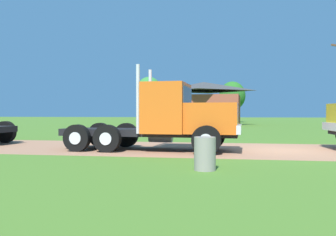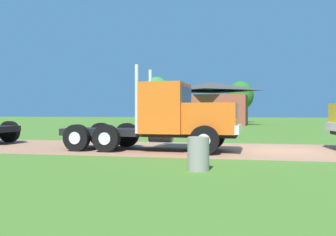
{
  "view_description": "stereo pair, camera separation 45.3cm",
  "coord_description": "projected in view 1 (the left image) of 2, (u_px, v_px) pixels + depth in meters",
  "views": [
    {
      "loc": [
        -2.06,
        -14.76,
        1.52
      ],
      "look_at": [
        -4.6,
        0.1,
        1.29
      ],
      "focal_mm": 37.92,
      "sensor_mm": 36.0,
      "label": 1
    },
    {
      "loc": [
        -1.61,
        -14.68,
        1.52
      ],
      "look_at": [
        -4.6,
        0.1,
        1.29
      ],
      "focal_mm": 37.92,
      "sensor_mm": 36.0,
      "label": 2
    }
  ],
  "objects": [
    {
      "name": "ground_plane",
      "position": [
        280.0,
        150.0,
        14.23
      ],
      "size": [
        200.0,
        200.0,
        0.0
      ],
      "primitive_type": "plane",
      "color": "#466E24"
    },
    {
      "name": "dirt_track",
      "position": [
        280.0,
        150.0,
        14.23
      ],
      "size": [
        120.0,
        6.13,
        0.01
      ],
      "primitive_type": "cube",
      "color": "#9E6C4E",
      "rests_on": "ground_plane"
    },
    {
      "name": "truck_foreground_white",
      "position": [
        172.0,
        119.0,
        14.08
      ],
      "size": [
        7.32,
        2.83,
        3.35
      ],
      "color": "black",
      "rests_on": "ground_plane"
    },
    {
      "name": "steel_barrel",
      "position": [
        205.0,
        154.0,
        9.31
      ],
      "size": [
        0.57,
        0.57,
        0.88
      ],
      "primitive_type": "cylinder",
      "color": "gray",
      "rests_on": "ground_plane"
    },
    {
      "name": "shed_building",
      "position": [
        204.0,
        104.0,
        43.87
      ],
      "size": [
        9.57,
        8.14,
        5.3
      ],
      "color": "brown",
      "rests_on": "ground_plane"
    },
    {
      "name": "tree_left",
      "position": [
        149.0,
        91.0,
        53.53
      ],
      "size": [
        3.88,
        3.88,
        6.92
      ],
      "color": "#513823",
      "rests_on": "ground_plane"
    },
    {
      "name": "tree_mid",
      "position": [
        232.0,
        96.0,
        54.85
      ],
      "size": [
        4.03,
        4.03,
        6.33
      ],
      "color": "#513823",
      "rests_on": "ground_plane"
    }
  ]
}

